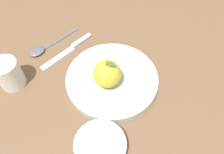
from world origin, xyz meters
TOP-DOWN VIEW (x-y plane):
  - ground_plane at (0.00, 0.00)m, footprint 2.40×2.40m
  - dinner_plate at (0.04, -0.01)m, footprint 0.25×0.25m
  - apple at (0.03, -0.02)m, footprint 0.07×0.07m
  - side_bowl at (0.08, -0.19)m, footprint 0.12×0.12m
  - cup at (-0.22, -0.10)m, footprint 0.07×0.07m
  - knife at (-0.12, 0.07)m, footprint 0.09×0.18m
  - spoon at (-0.20, 0.04)m, footprint 0.10×0.17m

SIDE VIEW (x-z plane):
  - ground_plane at x=0.00m, z-range 0.00..0.00m
  - knife at x=-0.12m, z-range 0.00..0.01m
  - spoon at x=-0.20m, z-range 0.00..0.01m
  - dinner_plate at x=0.04m, z-range 0.00..0.02m
  - side_bowl at x=0.08m, z-range 0.00..0.03m
  - cup at x=-0.22m, z-range 0.00..0.09m
  - apple at x=0.03m, z-range 0.01..0.10m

